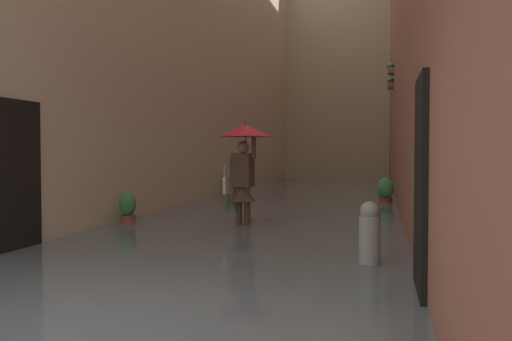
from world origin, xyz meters
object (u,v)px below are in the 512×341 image
(potted_plant_near_right, at_px, (231,185))
(person_wading, at_px, (244,155))
(potted_plant_far_right, at_px, (128,211))
(potted_plant_far_left, at_px, (385,192))
(mooring_bollard, at_px, (370,238))

(potted_plant_near_right, bearing_deg, person_wading, 107.32)
(person_wading, bearing_deg, potted_plant_far_right, 8.68)
(potted_plant_far_left, bearing_deg, potted_plant_far_right, 48.53)
(mooring_bollard, bearing_deg, person_wading, -53.43)
(potted_plant_near_right, bearing_deg, mooring_bollard, 114.05)
(person_wading, distance_m, potted_plant_far_left, 5.75)
(person_wading, height_order, potted_plant_far_right, person_wading)
(person_wading, height_order, mooring_bollard, person_wading)
(potted_plant_far_left, bearing_deg, person_wading, 62.90)
(potted_plant_near_right, xyz_separation_m, potted_plant_far_left, (-4.74, 1.87, 0.01))
(potted_plant_far_right, distance_m, potted_plant_far_left, 7.17)
(person_wading, distance_m, potted_plant_far_right, 2.43)
(potted_plant_far_right, height_order, mooring_bollard, mooring_bollard)
(potted_plant_far_left, bearing_deg, mooring_bollard, 88.29)
(person_wading, height_order, potted_plant_far_left, person_wading)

